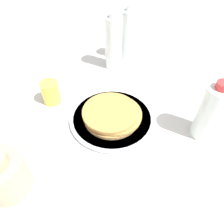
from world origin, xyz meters
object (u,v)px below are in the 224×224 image
object	(u,v)px
plate	(112,118)
water_bottle_mid	(211,112)
water_bottle_far	(129,35)
juice_glass	(51,92)
water_bottle_near	(113,43)
pancake_stack	(112,114)
cream_jug	(3,175)

from	to	relation	value
plate	water_bottle_mid	distance (m)	0.29
plate	water_bottle_far	xyz separation A→B (m)	(0.36, -0.06, 0.10)
juice_glass	water_bottle_near	size ratio (longest dim) A/B	0.36
pancake_stack	water_bottle_far	world-z (taller)	water_bottle_far
plate	juice_glass	size ratio (longest dim) A/B	3.38
pancake_stack	water_bottle_far	distance (m)	0.38
pancake_stack	cream_jug	size ratio (longest dim) A/B	1.41
cream_jug	water_bottle_near	world-z (taller)	water_bottle_near
water_bottle_mid	plate	bearing A→B (deg)	79.09
water_bottle_near	cream_jug	bearing A→B (deg)	154.65
juice_glass	cream_jug	xyz separation A→B (m)	(-0.31, 0.04, 0.02)
water_bottle_near	juice_glass	bearing A→B (deg)	136.21
plate	water_bottle_far	world-z (taller)	water_bottle_far
pancake_stack	cream_jug	bearing A→B (deg)	131.83
plate	cream_jug	bearing A→B (deg)	132.47
plate	pancake_stack	bearing A→B (deg)	178.11
water_bottle_near	plate	bearing A→B (deg)	179.78
water_bottle_mid	cream_jug	bearing A→B (deg)	108.61
plate	juice_glass	distance (m)	0.22
pancake_stack	water_bottle_far	xyz separation A→B (m)	(0.37, -0.06, 0.08)
juice_glass	water_bottle_near	distance (m)	0.30
cream_jug	water_bottle_near	distance (m)	0.58
juice_glass	water_bottle_mid	world-z (taller)	water_bottle_mid
juice_glass	water_bottle_near	world-z (taller)	water_bottle_near
juice_glass	water_bottle_far	bearing A→B (deg)	-43.89
juice_glass	water_bottle_far	world-z (taller)	water_bottle_far
water_bottle_near	water_bottle_mid	distance (m)	0.44
plate	pancake_stack	size ratio (longest dim) A/B	1.45
water_bottle_mid	juice_glass	bearing A→B (deg)	74.21
pancake_stack	cream_jug	world-z (taller)	cream_jug
juice_glass	cream_jug	world-z (taller)	cream_jug
cream_jug	water_bottle_mid	bearing A→B (deg)	-71.39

